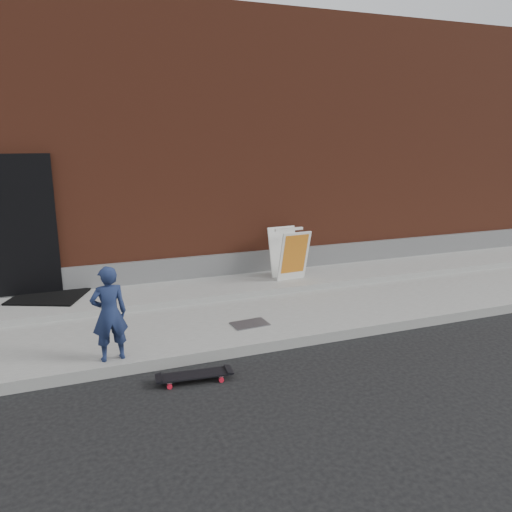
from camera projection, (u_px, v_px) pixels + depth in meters
name	position (u px, v px, depth m)	size (l,w,h in m)	color
ground	(236.00, 358.00, 6.46)	(80.00, 80.00, 0.00)	black
sidewalk	(206.00, 314.00, 7.80)	(20.00, 3.00, 0.15)	gray
apron	(192.00, 290.00, 8.59)	(20.00, 1.20, 0.10)	gray
building	(145.00, 147.00, 12.21)	(20.00, 8.10, 5.00)	brown
child	(109.00, 314.00, 5.94)	(0.43, 0.28, 1.17)	navy
skateboard	(194.00, 375.00, 5.82)	(0.88, 0.30, 0.10)	red
pizza_sign	(289.00, 253.00, 9.03)	(0.60, 0.69, 0.93)	white
doormat	(48.00, 296.00, 8.06)	(1.07, 0.87, 0.03)	black
utility_plate	(250.00, 324.00, 7.18)	(0.51, 0.33, 0.02)	#5C5C61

